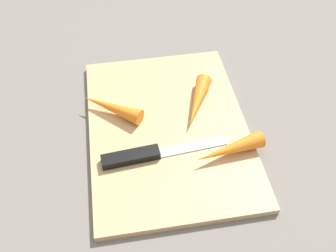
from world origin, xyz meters
TOP-DOWN VIEW (x-y plane):
  - ground_plane at (0.00, 0.00)m, footprint 1.40×1.40m
  - cutting_board at (0.00, 0.00)m, footprint 0.36×0.26m
  - knife at (-0.06, 0.05)m, footprint 0.04×0.20m
  - carrot_medium at (0.05, 0.09)m, footprint 0.09×0.11m
  - carrot_shortest at (0.04, -0.06)m, footprint 0.11×0.07m
  - carrot_longest at (-0.07, -0.08)m, footprint 0.05×0.11m

SIDE VIEW (x-z plane):
  - ground_plane at x=0.00m, z-range 0.00..0.00m
  - cutting_board at x=0.00m, z-range 0.00..0.01m
  - knife at x=-0.06m, z-range 0.01..0.02m
  - carrot_medium at x=0.05m, z-range 0.01..0.04m
  - carrot_longest at x=-0.07m, z-range 0.01..0.04m
  - carrot_shortest at x=0.04m, z-range 0.01..0.04m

